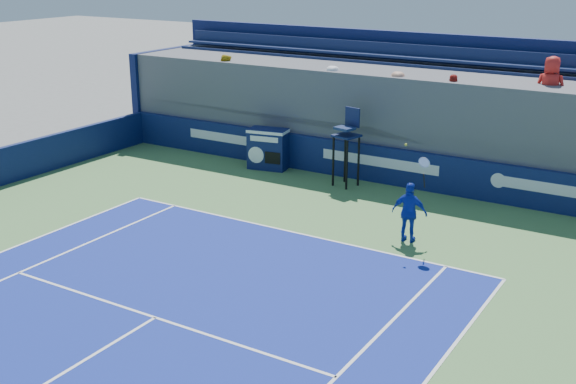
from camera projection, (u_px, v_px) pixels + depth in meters
The scene contains 5 objects.
back_hoarding at pixel (380, 165), 22.96m from camera, with size 20.40×0.21×1.20m.
match_clock at pixel (268, 148), 24.44m from camera, with size 1.43×0.95×1.40m.
umpire_chair at pixel (347, 139), 22.38m from camera, with size 0.85×0.85×2.48m.
tennis_player at pixel (410, 212), 18.12m from camera, with size 0.97×0.46×2.57m.
stadium_seating at pixel (407, 115), 24.22m from camera, with size 21.00×4.05×4.40m.
Camera 1 is at (9.07, -3.25, 6.93)m, focal length 45.00 mm.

